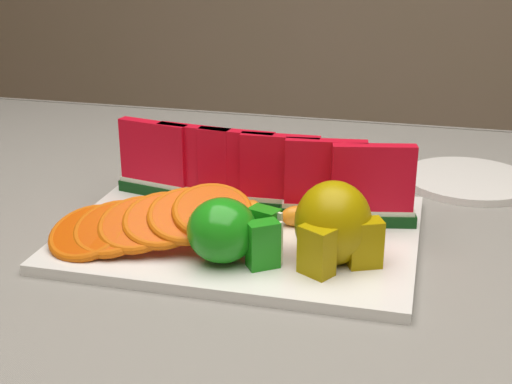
{
  "coord_description": "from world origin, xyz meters",
  "views": [
    {
      "loc": [
        0.21,
        -0.76,
        1.11
      ],
      "look_at": [
        0.02,
        -0.01,
        0.81
      ],
      "focal_mm": 50.0,
      "sensor_mm": 36.0,
      "label": 1
    }
  ],
  "objects_px": {
    "fork": "(210,146)",
    "side_plate": "(468,180)",
    "platter": "(243,232)",
    "apple_cluster": "(229,231)",
    "pear_cluster": "(334,226)"
  },
  "relations": [
    {
      "from": "platter",
      "to": "apple_cluster",
      "type": "height_order",
      "value": "apple_cluster"
    },
    {
      "from": "platter",
      "to": "apple_cluster",
      "type": "bearing_deg",
      "value": -84.38
    },
    {
      "from": "platter",
      "to": "apple_cluster",
      "type": "distance_m",
      "value": 0.09
    },
    {
      "from": "apple_cluster",
      "to": "side_plate",
      "type": "height_order",
      "value": "apple_cluster"
    },
    {
      "from": "platter",
      "to": "apple_cluster",
      "type": "xyz_separation_m",
      "value": [
        0.01,
        -0.08,
        0.04
      ]
    },
    {
      "from": "apple_cluster",
      "to": "side_plate",
      "type": "xyz_separation_m",
      "value": [
        0.25,
        0.33,
        -0.04
      ]
    },
    {
      "from": "apple_cluster",
      "to": "fork",
      "type": "xyz_separation_m",
      "value": [
        -0.15,
        0.4,
        -0.04
      ]
    },
    {
      "from": "platter",
      "to": "fork",
      "type": "bearing_deg",
      "value": 114.03
    },
    {
      "from": "fork",
      "to": "side_plate",
      "type": "bearing_deg",
      "value": -9.74
    },
    {
      "from": "apple_cluster",
      "to": "platter",
      "type": "bearing_deg",
      "value": 95.62
    },
    {
      "from": "pear_cluster",
      "to": "apple_cluster",
      "type": "bearing_deg",
      "value": -165.22
    },
    {
      "from": "pear_cluster",
      "to": "side_plate",
      "type": "relative_size",
      "value": 0.5
    },
    {
      "from": "platter",
      "to": "pear_cluster",
      "type": "xyz_separation_m",
      "value": [
        0.11,
        -0.06,
        0.04
      ]
    },
    {
      "from": "pear_cluster",
      "to": "side_plate",
      "type": "xyz_separation_m",
      "value": [
        0.15,
        0.31,
        -0.05
      ]
    },
    {
      "from": "platter",
      "to": "fork",
      "type": "distance_m",
      "value": 0.35
    }
  ]
}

